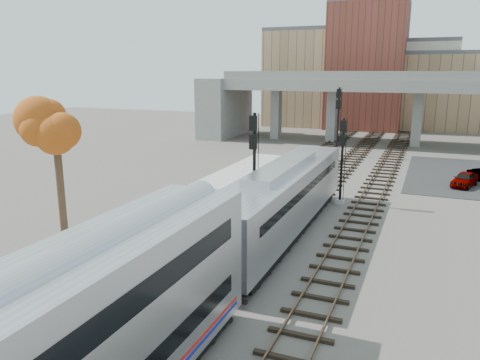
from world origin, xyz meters
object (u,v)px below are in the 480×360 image
Objects in this scene: signal_mast_near at (254,171)px; tree at (55,122)px; locomotive at (282,198)px; signal_mast_far at (338,121)px; car_a at (465,179)px; signal_mast_mid at (341,164)px.

tree is at bearing -149.56° from signal_mast_near.
signal_mast_near is at bearing 160.13° from locomotive.
tree is (-9.92, -32.83, 2.81)m from signal_mast_far.
signal_mast_near is at bearing -109.07° from car_a.
signal_mast_near reaches higher than car_a.
signal_mast_far is at bearing 94.33° from locomotive.
car_a is (12.88, 16.33, -2.90)m from signal_mast_near.
signal_mast_far is at bearing 90.00° from signal_mast_near.
tree is 32.37m from car_a.
signal_mast_mid is 19.47m from tree.
signal_mast_far is (0.00, 27.00, 0.41)m from signal_mast_near.
signal_mast_far is at bearing 159.55° from car_a.
car_a is at bearing -39.65° from signal_mast_far.
signal_mast_near is at bearing -119.85° from signal_mast_mid.
signal_mast_mid reaches higher than locomotive.
signal_mast_mid is at bearing 75.80° from locomotive.
signal_mast_far is (-4.10, 19.86, 0.99)m from signal_mast_mid.
signal_mast_far reaches higher than signal_mast_mid.
signal_mast_far is 2.12× the size of car_a.
signal_mast_near is 1.13× the size of signal_mast_mid.
locomotive is 5.20× the size of car_a.
signal_mast_near is 21.00m from car_a.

